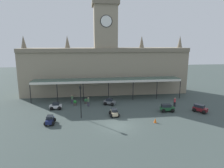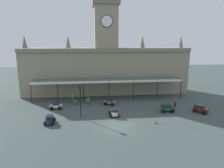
# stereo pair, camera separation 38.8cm
# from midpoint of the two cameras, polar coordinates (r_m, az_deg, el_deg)

# --- Properties ---
(ground_plane) EXTENTS (140.00, 140.00, 0.00)m
(ground_plane) POSITION_cam_midpoint_polar(r_m,az_deg,el_deg) (28.36, 1.27, -11.82)
(ground_plane) COLOR #3D4946
(station_building) EXTENTS (35.96, 5.76, 19.74)m
(station_building) POSITION_cam_midpoint_polar(r_m,az_deg,el_deg) (44.68, -2.12, 5.14)
(station_building) COLOR gray
(station_building) RESTS_ON ground
(entrance_canopy) EXTENTS (29.51, 3.26, 4.12)m
(entrance_canopy) POSITION_cam_midpoint_polar(r_m,az_deg,el_deg) (39.99, -1.47, 1.19)
(entrance_canopy) COLOR #38564C
(entrance_canopy) RESTS_ON ground
(car_white_sedan) EXTENTS (2.06, 1.53, 1.19)m
(car_white_sedan) POSITION_cam_midpoint_polar(r_m,az_deg,el_deg) (36.09, -15.99, -6.15)
(car_white_sedan) COLOR silver
(car_white_sedan) RESTS_ON ground
(car_green_estate) EXTENTS (2.30, 1.63, 1.27)m
(car_green_estate) POSITION_cam_midpoint_polar(r_m,az_deg,el_deg) (34.72, 15.04, -6.71)
(car_green_estate) COLOR #1E512D
(car_green_estate) RESTS_ON ground
(car_beige_sedan) EXTENTS (1.59, 2.09, 1.19)m
(car_beige_sedan) POSITION_cam_midpoint_polar(r_m,az_deg,el_deg) (31.70, 0.25, -8.21)
(car_beige_sedan) COLOR tan
(car_beige_sedan) RESTS_ON ground
(car_maroon_estate) EXTENTS (2.31, 2.41, 1.27)m
(car_maroon_estate) POSITION_cam_midpoint_polar(r_m,az_deg,el_deg) (36.25, 23.44, -6.51)
(car_maroon_estate) COLOR maroon
(car_maroon_estate) RESTS_ON ground
(car_navy_sedan) EXTENTS (1.53, 2.05, 1.19)m
(car_navy_sedan) POSITION_cam_midpoint_polar(r_m,az_deg,el_deg) (30.20, -17.59, -9.85)
(car_navy_sedan) COLOR #19214C
(car_navy_sedan) RESTS_ON ground
(car_grey_sedan) EXTENTS (2.24, 2.01, 1.19)m
(car_grey_sedan) POSITION_cam_midpoint_polar(r_m,az_deg,el_deg) (37.04, -1.04, -5.21)
(car_grey_sedan) COLOR slate
(car_grey_sedan) RESTS_ON ground
(pedestrian_beside_cars) EXTENTS (0.36, 0.34, 1.67)m
(pedestrian_beside_cars) POSITION_cam_midpoint_polar(r_m,az_deg,el_deg) (38.52, -11.53, -4.15)
(pedestrian_beside_cars) COLOR #3F384C
(pedestrian_beside_cars) RESTS_ON ground
(pedestrian_near_entrance) EXTENTS (0.34, 0.36, 1.67)m
(pedestrian_near_entrance) POSITION_cam_midpoint_polar(r_m,az_deg,el_deg) (37.64, 17.12, -4.82)
(pedestrian_near_entrance) COLOR black
(pedestrian_near_entrance) RESTS_ON ground
(pedestrian_crossing_forecourt) EXTENTS (0.38, 0.34, 1.67)m
(pedestrian_crossing_forecourt) POSITION_cam_midpoint_polar(r_m,az_deg,el_deg) (36.47, -7.06, -4.91)
(pedestrian_crossing_forecourt) COLOR #3F384C
(pedestrian_crossing_forecourt) RESTS_ON ground
(victorian_lamppost) EXTENTS (0.30, 0.30, 5.15)m
(victorian_lamppost) POSITION_cam_midpoint_polar(r_m,az_deg,el_deg) (30.48, -9.28, -3.90)
(victorian_lamppost) COLOR black
(victorian_lamppost) RESTS_ON ground
(traffic_cone) EXTENTS (0.40, 0.40, 0.72)m
(traffic_cone) POSITION_cam_midpoint_polar(r_m,az_deg,el_deg) (29.86, 11.82, -10.07)
(traffic_cone) COLOR orange
(traffic_cone) RESTS_ON ground
(planter_near_kerb) EXTENTS (0.60, 0.60, 0.96)m
(planter_near_kerb) POSITION_cam_midpoint_polar(r_m,az_deg,el_deg) (38.07, -7.75, -4.86)
(planter_near_kerb) COLOR #47423D
(planter_near_kerb) RESTS_ON ground
(planter_forecourt_centre) EXTENTS (0.60, 0.60, 0.96)m
(planter_forecourt_centre) POSITION_cam_midpoint_polar(r_m,az_deg,el_deg) (37.47, -10.76, -5.24)
(planter_forecourt_centre) COLOR #47423D
(planter_forecourt_centre) RESTS_ON ground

